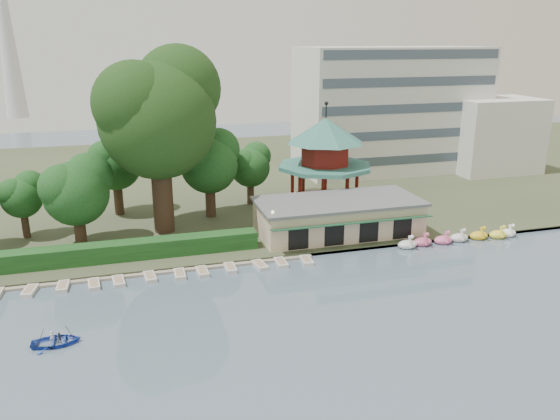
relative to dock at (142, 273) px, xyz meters
name	(u,v)px	position (x,y,z in m)	size (l,w,h in m)	color
ground_plane	(321,348)	(12.00, -17.20, -0.12)	(220.00, 220.00, 0.00)	slate
shore	(210,179)	(12.00, 34.80, 0.08)	(220.00, 70.00, 0.40)	#424930
embankment	(263,259)	(12.00, 0.10, 0.03)	(220.00, 0.60, 0.30)	gray
dock	(142,273)	(0.00, 0.00, 0.00)	(34.00, 1.60, 0.24)	gray
boathouse	(338,216)	(22.00, 4.77, 2.25)	(18.60, 9.39, 3.90)	beige
pavilion	(325,154)	(24.00, 14.80, 7.36)	(12.40, 12.40, 13.50)	beige
office_building	(407,114)	(44.67, 31.80, 9.61)	(38.00, 18.00, 20.00)	silver
hedge	(109,252)	(-3.00, 3.30, 1.18)	(30.00, 2.00, 1.80)	#1D4B1C
lamp_post	(273,223)	(13.50, 1.80, 3.22)	(0.36, 0.36, 4.28)	black
big_tree	(158,111)	(3.17, 11.01, 14.03)	(14.08, 13.12, 20.78)	#3A281C
small_trees	(121,175)	(-1.39, 13.73, 6.50)	(39.10, 16.70, 10.85)	#3A281C
swan_boats	(460,238)	(34.50, -0.62, 0.28)	(14.92, 2.12, 1.92)	silver
moored_rowboats	(150,277)	(0.61, -1.43, 0.06)	(32.20, 2.71, 0.36)	beige
rowboat_with_passengers	(56,338)	(-6.63, -11.34, 0.39)	(4.92, 3.52, 2.01)	#2648B3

